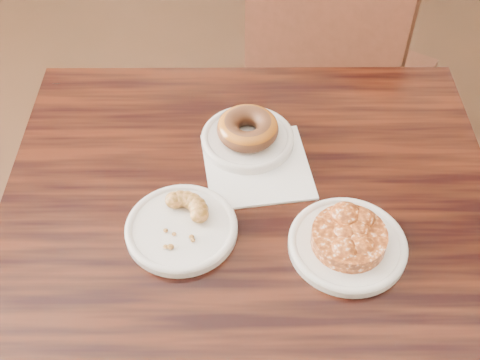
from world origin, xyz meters
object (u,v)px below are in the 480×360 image
(cafe_table, at_px, (249,343))
(glazed_donut, at_px, (248,128))
(chair_far, at_px, (343,79))
(apple_fritter, at_px, (349,235))
(cruller_fragment, at_px, (181,221))

(cafe_table, relative_size, glazed_donut, 7.57)
(chair_far, xyz_separation_m, apple_fritter, (0.09, -0.78, 0.33))
(chair_far, relative_size, glazed_donut, 8.59)
(cafe_table, relative_size, cruller_fragment, 8.31)
(cruller_fragment, bearing_deg, cafe_table, 20.30)
(cafe_table, distance_m, glazed_donut, 0.45)
(chair_far, bearing_deg, cafe_table, 102.88)
(glazed_donut, relative_size, apple_fritter, 0.69)
(chair_far, relative_size, cruller_fragment, 9.44)
(cafe_table, bearing_deg, cruller_fragment, -175.56)
(glazed_donut, bearing_deg, cruller_fragment, -102.35)
(chair_far, distance_m, cruller_fragment, 0.90)
(chair_far, distance_m, apple_fritter, 0.86)
(chair_far, relative_size, apple_fritter, 5.89)
(apple_fritter, bearing_deg, cruller_fragment, -171.41)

